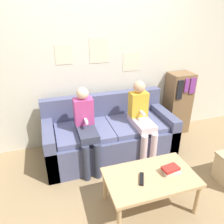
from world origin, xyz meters
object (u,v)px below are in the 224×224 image
Objects in this scene: couch at (109,136)px; coffee_table at (151,179)px; tv_remote at (142,179)px; person_left at (86,127)px; bookshelf at (178,103)px; person_right at (142,118)px.

couch is 1.07m from coffee_table.
tv_remote is at bearing -89.61° from couch.
person_left is at bearing -151.38° from couch.
couch is 1.76× the size of bookshelf.
couch is at bearing 115.69° from tv_remote.
coffee_table is 1.79m from bookshelf.
coffee_table is 0.13m from tv_remote.
person_right is 6.34× the size of tv_remote.
person_right is at bearing 91.39° from tv_remote.
person_left is at bearing 119.07° from coffee_table.
couch is 0.51m from person_left.
couch is 1.67× the size of person_left.
person_left is 1.72m from bookshelf.
tv_remote is at bearing -169.40° from coffee_table.
person_right is at bearing 0.22° from person_left.
bookshelf reaches higher than coffee_table.
bookshelf is (1.64, 0.48, -0.09)m from person_left.
person_left reaches higher than coffee_table.
person_left is 1.05× the size of bookshelf.
tv_remote is at bearing -113.91° from person_right.
couch is at bearing 28.62° from person_left.
coffee_table is 0.94m from person_right.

